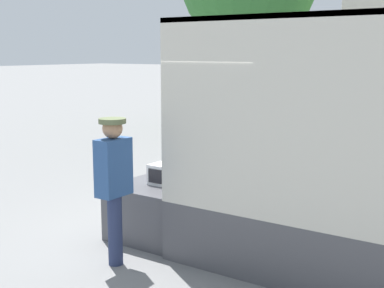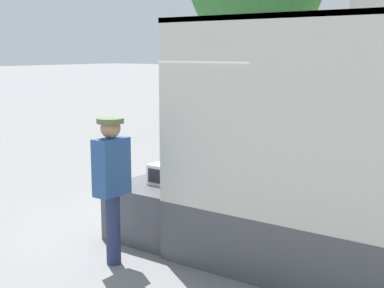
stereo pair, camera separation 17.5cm
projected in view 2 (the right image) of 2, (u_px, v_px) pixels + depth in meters
ground_plane at (215, 232)px, 7.81m from camera, size 160.00×160.00×0.00m
tailgate_deck at (184, 201)px, 8.07m from camera, size 1.13×2.35×0.77m
microwave at (169, 175)px, 7.46m from camera, size 0.55×0.34×0.29m
portable_generator at (204, 160)px, 8.18m from camera, size 0.62×0.44×0.52m
worker_person at (112, 175)px, 6.48m from camera, size 0.33×0.44×1.83m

